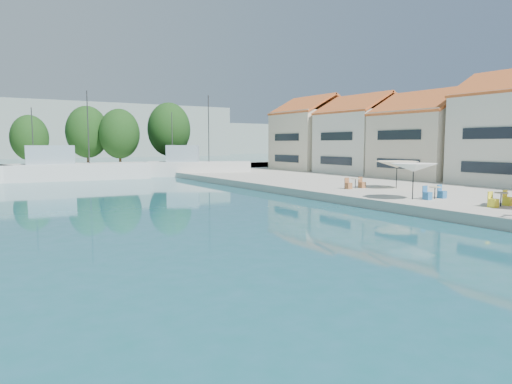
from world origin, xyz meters
TOP-DOWN VIEW (x-y plane):
  - quay_right at (22.00, 30.00)m, footprint 32.00×92.00m
  - quay_far at (-8.00, 67.00)m, footprint 90.00×16.00m
  - hill_east at (40.00, 180.00)m, footprint 140.00×40.00m
  - building_04 at (24.00, 33.00)m, footprint 9.00×8.80m
  - building_05 at (24.00, 42.00)m, footprint 8.40×8.80m
  - building_06 at (24.00, 51.00)m, footprint 9.00×8.80m
  - trawler_03 at (-5.36, 56.88)m, footprint 16.29×5.68m
  - trawler_04 at (8.78, 54.79)m, footprint 12.66×9.06m
  - tree_05 at (-7.84, 71.42)m, footprint 4.87×4.87m
  - tree_06 at (-0.40, 71.58)m, footprint 5.90×5.90m
  - tree_07 at (3.26, 68.31)m, footprint 5.58×5.58m
  - tree_08 at (11.27, 70.00)m, footprint 6.50×6.50m
  - umbrella_white at (8.20, 21.83)m, footprint 2.86×2.86m
  - umbrella_cream at (12.80, 27.09)m, footprint 3.23×3.23m
  - cafe_table_01 at (9.70, 17.22)m, footprint 1.82×0.70m
  - cafe_table_02 at (9.56, 21.27)m, footprint 1.82×0.70m
  - cafe_table_03 at (10.12, 28.71)m, footprint 1.82×0.70m

SIDE VIEW (x-z plane):
  - quay_right at x=22.00m, z-range 0.00..0.60m
  - quay_far at x=-8.00m, z-range 0.00..0.60m
  - cafe_table_01 at x=9.70m, z-range 0.51..1.27m
  - cafe_table_02 at x=9.56m, z-range 0.51..1.27m
  - cafe_table_03 at x=10.12m, z-range 0.51..1.27m
  - trawler_03 at x=-5.36m, z-range -4.03..6.17m
  - trawler_04 at x=8.78m, z-range -4.03..6.17m
  - umbrella_cream at x=12.80m, z-range 1.39..3.46m
  - umbrella_white at x=8.20m, z-range 1.45..3.65m
  - tree_05 at x=-7.84m, z-range 1.15..8.37m
  - building_04 at x=24.00m, z-range 0.42..9.62m
  - building_05 at x=24.00m, z-range 0.41..10.11m
  - tree_07 at x=3.26m, z-range 1.24..9.50m
  - building_06 at x=24.00m, z-range 0.40..10.60m
  - tree_06 at x=-0.40m, z-range 1.27..10.00m
  - hill_east at x=40.00m, z-range 0.00..12.00m
  - tree_08 at x=11.27m, z-range 1.34..10.97m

